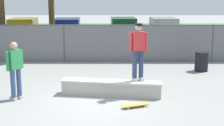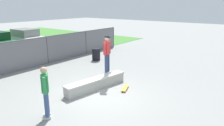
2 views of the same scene
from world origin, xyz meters
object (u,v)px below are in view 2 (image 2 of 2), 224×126
(car_white, at_px, (25,38))
(trash_bin, at_px, (96,54))
(concrete_ledge, at_px, (96,83))
(skateboarder, at_px, (107,53))
(skateboard, at_px, (125,88))
(bystander, at_px, (45,90))

(car_white, bearing_deg, trash_bin, -87.36)
(concrete_ledge, bearing_deg, skateboarder, 2.22)
(skateboarder, height_order, car_white, skateboarder)
(skateboarder, relative_size, skateboard, 2.25)
(car_white, height_order, trash_bin, car_white)
(concrete_ledge, height_order, car_white, car_white)
(concrete_ledge, relative_size, trash_bin, 3.94)
(skateboard, bearing_deg, skateboarder, 82.81)
(bystander, relative_size, trash_bin, 2.19)
(trash_bin, bearing_deg, car_white, 92.64)
(skateboarder, bearing_deg, trash_bin, 48.58)
(skateboard, distance_m, bystander, 3.85)
(car_white, bearing_deg, bystander, -117.93)
(concrete_ledge, xyz_separation_m, skateboarder, (0.85, 0.03, 1.28))
(skateboarder, height_order, bystander, skateboarder)
(bystander, xyz_separation_m, trash_bin, (6.79, 3.81, -0.59))
(concrete_ledge, xyz_separation_m, car_white, (3.45, 11.69, 0.59))
(skateboarder, bearing_deg, concrete_ledge, -177.78)
(skateboard, height_order, trash_bin, trash_bin)
(bystander, bearing_deg, car_white, 62.07)
(skateboarder, distance_m, bystander, 3.87)
(trash_bin, bearing_deg, bystander, -150.72)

